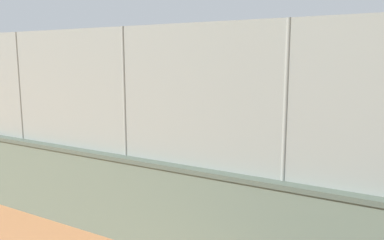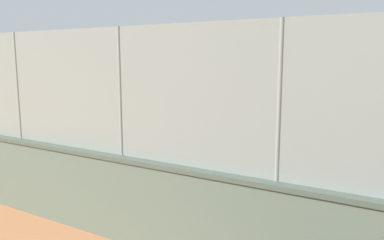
{
  "view_description": "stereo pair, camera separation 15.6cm",
  "coord_description": "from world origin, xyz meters",
  "views": [
    {
      "loc": [
        -4.59,
        18.84,
        3.46
      ],
      "look_at": [
        2.11,
        6.68,
        1.23
      ],
      "focal_mm": 36.25,
      "sensor_mm": 36.0,
      "label": 1
    },
    {
      "loc": [
        -4.73,
        18.77,
        3.46
      ],
      "look_at": [
        2.11,
        6.68,
        1.23
      ],
      "focal_mm": 36.25,
      "sensor_mm": 36.0,
      "label": 2
    }
  ],
  "objects": [
    {
      "name": "perimeter_wall",
      "position": [
        -0.1,
        13.25,
        0.83
      ],
      "size": [
        30.62,
        1.32,
        1.66
      ],
      "color": "slate",
      "rests_on": "ground_plane"
    },
    {
      "name": "player_at_service_line",
      "position": [
        0.66,
        2.64,
        0.91
      ],
      "size": [
        1.23,
        0.73,
        1.54
      ],
      "color": "black",
      "rests_on": "ground_plane"
    },
    {
      "name": "courtside_bench",
      "position": [
        -1.31,
        11.14,
        0.46
      ],
      "size": [
        1.61,
        0.42,
        0.87
      ],
      "color": "brown",
      "rests_on": "ground_plane"
    },
    {
      "name": "fence_panel_on_wall",
      "position": [
        -0.1,
        13.25,
        2.84
      ],
      "size": [
        30.06,
        0.91,
        2.36
      ],
      "color": "gray",
      "rests_on": "perimeter_wall"
    },
    {
      "name": "player_foreground_swinging",
      "position": [
        5.47,
        0.56,
        0.86
      ],
      "size": [
        1.06,
        0.84,
        1.47
      ],
      "color": "#B2B2B2",
      "rests_on": "ground_plane"
    },
    {
      "name": "ground_plane",
      "position": [
        0.0,
        0.0,
        0.0
      ],
      "size": [
        260.0,
        260.0,
        0.0
      ],
      "primitive_type": "plane",
      "color": "#B27247"
    },
    {
      "name": "sports_ball",
      "position": [
        -0.58,
        3.57,
        1.08
      ],
      "size": [
        0.12,
        0.12,
        0.12
      ],
      "primitive_type": "sphere",
      "color": "yellow"
    }
  ]
}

